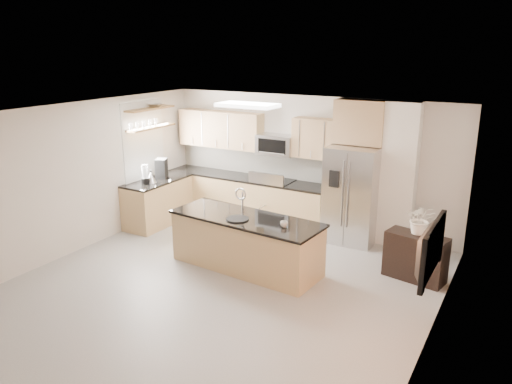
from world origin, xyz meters
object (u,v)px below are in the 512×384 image
Objects in this scene: bowl at (155,105)px; flower_vase at (421,212)px; coffee_maker at (161,169)px; range at (273,202)px; island at (246,242)px; credenza at (416,257)px; television at (422,248)px; microwave at (276,145)px; cup at (284,224)px; refrigerator at (352,195)px; kettle at (151,177)px; blender at (145,175)px; platter at (237,219)px.

bowl is 5.49m from flower_vase.
coffee_maker is 5.18m from flower_vase.
flower_vase is at bearing -18.56° from range.
coffee_maker is at bearing 161.81° from island.
flower_vase is (2.50, 0.99, 0.65)m from island.
television is at bearing -66.58° from credenza.
television is at bearing -42.75° from microwave.
coffee_maker is (-3.40, 1.23, 0.19)m from cup.
bowl is (-2.25, -0.79, 1.91)m from range.
cup is 0.16× the size of flower_vase.
refrigerator is 0.69× the size of island.
credenza is at bearing -3.34° from bowl.
island is at bearing -15.77° from kettle.
flower_vase is (5.16, 0.37, 0.01)m from blender.
bowl reaches higher than range.
island is at bearing 68.14° from platter.
television is (3.51, -3.12, 0.88)m from range.
refrigerator is 4.71× the size of blender.
flower_vase is (2.57, 1.15, 0.21)m from platter.
cup is 4.07m from bowl.
island is at bearing -23.67° from bowl.
blender is at bearing -145.96° from range.
range is 2.11m from island.
credenza is (1.41, -1.05, -0.52)m from refrigerator.
television is at bearing -24.33° from cup.
bowl is (-2.25, -0.91, 0.75)m from microwave.
bowl is at bearing 144.90° from coffee_maker.
cup is 3.62m from coffee_maker.
microwave is 0.29× the size of island.
blender reaches higher than kettle.
refrigerator is 1.84m from credenza.
bowl is at bearing 161.07° from island.
range is at bearing 161.44° from flower_vase.
bowl reaches higher than credenza.
blender is at bearing 171.47° from island.
kettle is (-3.68, -1.25, 0.14)m from refrigerator.
kettle is at bearing -161.32° from refrigerator.
kettle is (-3.33, 0.83, 0.12)m from cup.
coffee_maker is 1.29m from bowl.
cup is (1.30, -2.12, 0.44)m from range.
microwave is at bearing 47.25° from television.
kettle is at bearing 165.98° from cup.
platter is 0.94× the size of coffee_maker.
microwave is 0.71× the size of television.
coffee_maker is at bearing -154.03° from microwave.
island is 10.20× the size of kettle.
refrigerator is 2.51× the size of flower_vase.
microwave is 2.48m from platter.
blender reaches higher than credenza.
blender is at bearing -175.94° from flower_vase.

